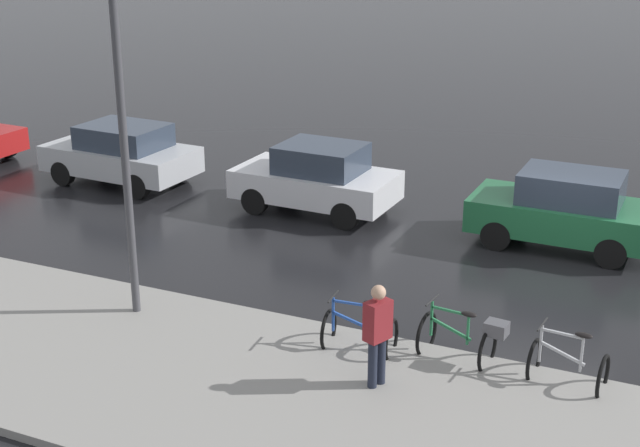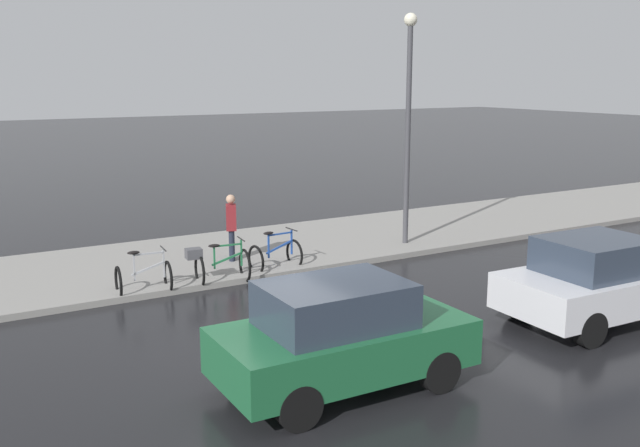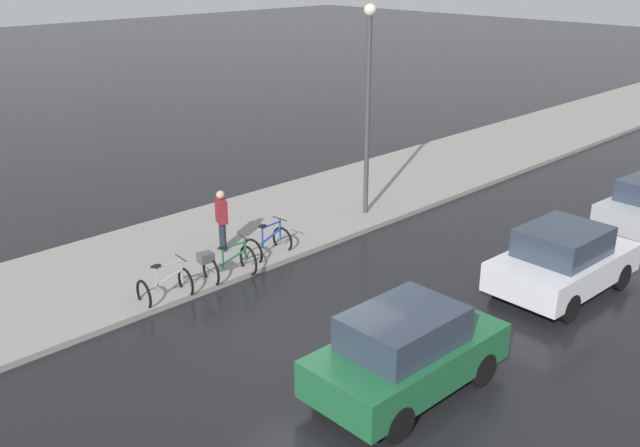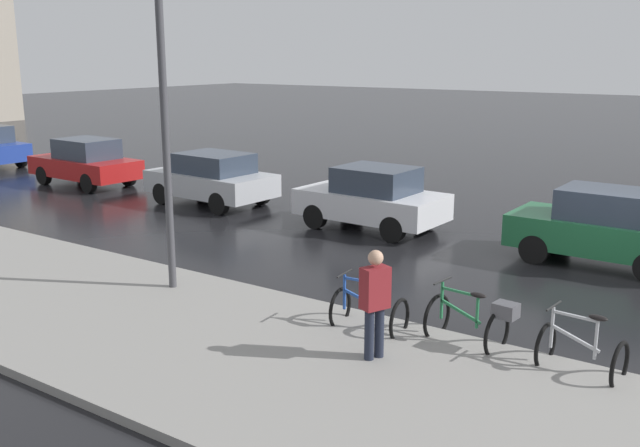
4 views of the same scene
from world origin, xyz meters
name	(u,v)px [view 3 (image 3 of 4)]	position (x,y,z in m)	size (l,w,h in m)	color
ground_plane	(318,351)	(0.00, 0.00, 0.00)	(140.00, 140.00, 0.00)	black
sidewalk_kerb	(405,179)	(-6.00, 10.00, 0.07)	(4.80, 60.00, 0.14)	gray
bicycle_nearest	(165,287)	(-3.90, -1.00, 0.39)	(0.80, 1.16, 0.99)	black
bicycle_second	(225,263)	(-3.82, 0.62, 0.49)	(0.88, 1.41, 1.02)	black
bicycle_third	(268,244)	(-4.18, 2.26, 0.40)	(0.79, 1.18, 0.99)	black
car_green	(406,351)	(2.09, 0.14, 0.83)	(1.85, 3.80, 1.65)	#1E6038
car_white	(563,260)	(2.04, 5.85, 0.81)	(2.03, 3.83, 1.63)	silver
pedestrian	(222,219)	(-5.19, 1.58, 1.00)	(0.46, 0.38, 1.76)	#1E2333
streetlamp	(368,93)	(-4.53, 6.36, 3.70)	(0.34, 0.34, 6.12)	#424247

